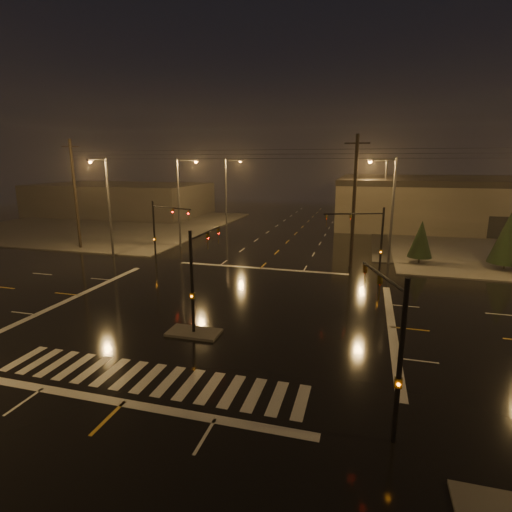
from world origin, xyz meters
name	(u,v)px	position (x,y,z in m)	size (l,w,h in m)	color
ground	(219,309)	(0.00, 0.00, 0.00)	(140.00, 140.00, 0.00)	black
sidewalk_nw	(107,224)	(-30.00, 30.00, 0.06)	(36.00, 36.00, 0.12)	#474540
median_island	(194,332)	(0.00, -4.00, 0.07)	(3.00, 1.60, 0.15)	#474540
crosswalk	(149,378)	(0.00, -9.00, 0.01)	(15.00, 2.60, 0.01)	beige
stop_bar_near	(123,403)	(0.00, -11.00, 0.01)	(16.00, 0.50, 0.01)	beige
stop_bar_far	(261,268)	(0.00, 11.00, 0.01)	(16.00, 0.50, 0.01)	beige
commercial_block	(122,199)	(-35.00, 42.00, 2.80)	(30.00, 18.00, 5.60)	#3F3B37
signal_mast_median	(198,267)	(0.00, -3.07, 3.75)	(0.25, 4.59, 6.00)	black
signal_mast_ne	(369,234)	(9.50, 10.14, 3.79)	(4.84, 1.86, 6.00)	black
signal_mast_nw	(161,225)	(-9.50, 10.14, 3.79)	(4.84, 1.86, 6.00)	black
signal_mast_se	(392,334)	(10.23, -9.75, 3.71)	(1.55, 3.87, 6.00)	black
streetlight_1	(181,196)	(-11.18, 18.00, 5.80)	(2.77, 0.32, 10.00)	#38383A
streetlight_2	(228,188)	(-11.18, 34.00, 5.80)	(2.77, 0.32, 10.00)	#38383A
streetlight_3	(389,203)	(11.18, 16.00, 5.80)	(2.77, 0.32, 10.00)	#38383A
streetlight_4	(383,189)	(11.18, 36.00, 5.80)	(2.77, 0.32, 10.00)	#38383A
streetlight_5	(107,201)	(-16.00, 11.18, 5.80)	(0.32, 2.77, 10.00)	#38383A
utility_pole_0	(75,194)	(-22.00, 14.00, 6.13)	(2.20, 0.32, 12.00)	black
utility_pole_1	(354,201)	(8.00, 14.00, 6.13)	(2.20, 0.32, 12.00)	black
conifer_0	(421,239)	(14.31, 16.55, 2.46)	(2.26, 2.26, 4.23)	black
conifer_1	(508,237)	(21.51, 16.20, 3.05)	(3.01, 3.01, 5.40)	black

